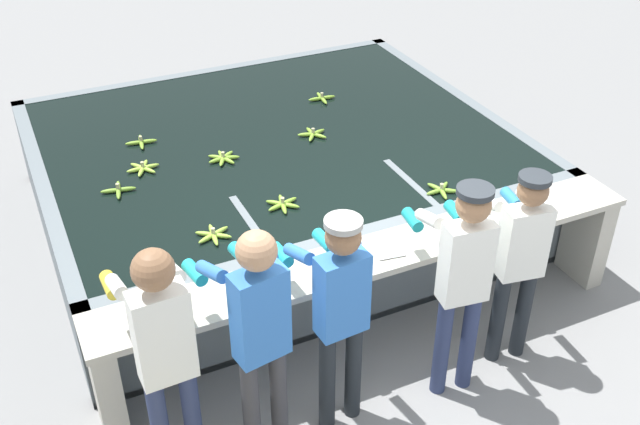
{
  "coord_description": "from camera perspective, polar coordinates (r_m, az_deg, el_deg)",
  "views": [
    {
      "loc": [
        -2.21,
        -3.48,
        3.99
      ],
      "look_at": [
        0.0,
        1.22,
        0.6
      ],
      "focal_mm": 42.0,
      "sensor_mm": 36.0,
      "label": 1
    }
  ],
  "objects": [
    {
      "name": "banana_bunch_floating_1",
      "position": [
        6.49,
        -7.38,
        4.14
      ],
      "size": [
        0.28,
        0.28,
        0.08
      ],
      "color": "#7FAD33",
      "rests_on": "wash_tank"
    },
    {
      "name": "banana_bunch_floating_2",
      "position": [
        5.51,
        -8.13,
        -1.68
      ],
      "size": [
        0.27,
        0.28,
        0.08
      ],
      "color": "#93BC3D",
      "rests_on": "wash_tank"
    },
    {
      "name": "ground_plane",
      "position": [
        5.74,
        5.28,
        -11.15
      ],
      "size": [
        80.0,
        80.0,
        0.0
      ],
      "primitive_type": "plane",
      "color": "gray",
      "rests_on": "ground"
    },
    {
      "name": "banana_bunch_floating_7",
      "position": [
        6.19,
        -15.12,
        1.68
      ],
      "size": [
        0.28,
        0.28,
        0.08
      ],
      "color": "#75A333",
      "rests_on": "wash_tank"
    },
    {
      "name": "banana_bunch_floating_4",
      "position": [
        6.06,
        9.23,
        1.71
      ],
      "size": [
        0.27,
        0.28,
        0.08
      ],
      "color": "#75A333",
      "rests_on": "wash_tank"
    },
    {
      "name": "worker_3",
      "position": [
        4.97,
        10.77,
        -4.44
      ],
      "size": [
        0.47,
        0.74,
        1.67
      ],
      "color": "navy",
      "rests_on": "ground"
    },
    {
      "name": "worker_1",
      "position": [
        4.43,
        -4.73,
        -8.69
      ],
      "size": [
        0.48,
        0.74,
        1.74
      ],
      "color": "#38383D",
      "rests_on": "ground"
    },
    {
      "name": "wash_tank",
      "position": [
        7.07,
        -3.42,
        2.76
      ],
      "size": [
        4.19,
        3.54,
        0.86
      ],
      "color": "slate",
      "rests_on": "ground"
    },
    {
      "name": "knife_0",
      "position": [
        5.23,
        4.22,
        -3.62
      ],
      "size": [
        0.35,
        0.08,
        0.02
      ],
      "color": "silver",
      "rests_on": "work_ledge"
    },
    {
      "name": "banana_bunch_floating_3",
      "position": [
        7.54,
        0.14,
        8.72
      ],
      "size": [
        0.28,
        0.28,
        0.08
      ],
      "color": "#7FAD33",
      "rests_on": "wash_tank"
    },
    {
      "name": "banana_bunch_floating_5",
      "position": [
        6.83,
        -0.54,
        6.0
      ],
      "size": [
        0.28,
        0.26,
        0.08
      ],
      "color": "#7FAD33",
      "rests_on": "wash_tank"
    },
    {
      "name": "banana_bunch_floating_8",
      "position": [
        6.46,
        -13.35,
        3.32
      ],
      "size": [
        0.28,
        0.27,
        0.08
      ],
      "color": "#9EC642",
      "rests_on": "wash_tank"
    },
    {
      "name": "banana_bunch_floating_6",
      "position": [
        5.81,
        -2.86,
        0.65
      ],
      "size": [
        0.28,
        0.28,
        0.08
      ],
      "color": "#7FAD33",
      "rests_on": "wash_tank"
    },
    {
      "name": "worker_2",
      "position": [
        4.67,
        1.45,
        -6.97
      ],
      "size": [
        0.44,
        0.73,
        1.63
      ],
      "color": "#1E2328",
      "rests_on": "ground"
    },
    {
      "name": "worker_4",
      "position": [
        5.37,
        14.92,
        -2.85
      ],
      "size": [
        0.48,
        0.74,
        1.56
      ],
      "color": "#1E2328",
      "rests_on": "ground"
    },
    {
      "name": "work_ledge",
      "position": [
        5.48,
        4.44,
        -5.11
      ],
      "size": [
        4.19,
        0.45,
        0.86
      ],
      "color": "#B7B2A3",
      "rests_on": "ground"
    },
    {
      "name": "banana_bunch_floating_0",
      "position": [
        6.88,
        -13.47,
        5.25
      ],
      "size": [
        0.28,
        0.28,
        0.08
      ],
      "color": "#7FAD33",
      "rests_on": "wash_tank"
    },
    {
      "name": "worker_0",
      "position": [
        4.37,
        -11.82,
        -10.03
      ],
      "size": [
        0.42,
        0.72,
        1.75
      ],
      "color": "navy",
      "rests_on": "ground"
    }
  ]
}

